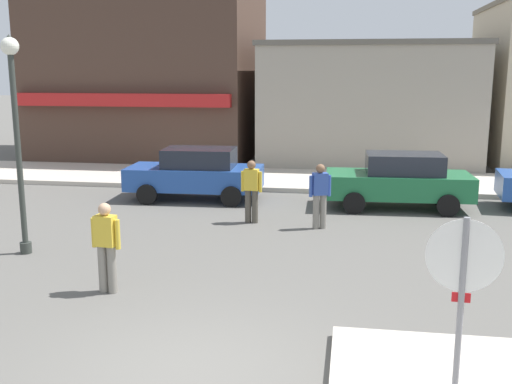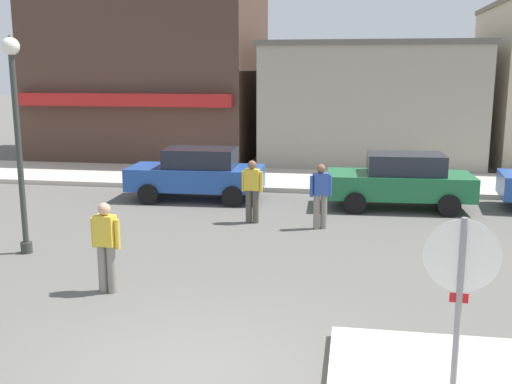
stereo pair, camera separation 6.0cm
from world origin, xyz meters
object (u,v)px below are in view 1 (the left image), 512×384
(lamp_post, at_px, (15,114))
(pedestrian_kerb_side, at_px, (320,194))
(parked_car_second, at_px, (399,180))
(parked_car_nearest, at_px, (196,173))
(pedestrian_crossing_near, at_px, (106,245))
(pedestrian_crossing_far, at_px, (251,189))
(stop_sign, at_px, (462,287))

(lamp_post, relative_size, pedestrian_kerb_side, 2.82)
(lamp_post, xyz_separation_m, parked_car_second, (8.17, 5.63, -2.15))
(parked_car_second, bearing_deg, parked_car_nearest, 177.93)
(pedestrian_crossing_near, bearing_deg, lamp_post, 144.42)
(lamp_post, xyz_separation_m, pedestrian_kerb_side, (6.08, 3.04, -2.09))
(parked_car_second, bearing_deg, pedestrian_kerb_side, -128.86)
(lamp_post, relative_size, pedestrian_crossing_near, 2.82)
(parked_car_nearest, bearing_deg, pedestrian_kerb_side, -36.06)
(lamp_post, bearing_deg, pedestrian_crossing_far, 37.71)
(parked_car_nearest, relative_size, pedestrian_crossing_near, 2.52)
(pedestrian_crossing_far, distance_m, pedestrian_kerb_side, 1.78)
(pedestrian_crossing_near, relative_size, pedestrian_crossing_far, 1.00)
(stop_sign, height_order, pedestrian_crossing_far, stop_sign)
(parked_car_second, xyz_separation_m, pedestrian_crossing_far, (-3.84, -2.28, 0.06))
(parked_car_nearest, distance_m, pedestrian_crossing_far, 3.27)
(parked_car_second, distance_m, pedestrian_crossing_far, 4.47)
(stop_sign, height_order, parked_car_second, stop_sign)
(stop_sign, bearing_deg, pedestrian_crossing_near, 151.14)
(stop_sign, relative_size, pedestrian_crossing_far, 1.43)
(pedestrian_kerb_side, bearing_deg, parked_car_second, 51.14)
(pedestrian_kerb_side, bearing_deg, lamp_post, -153.44)
(stop_sign, relative_size, pedestrian_crossing_near, 1.43)
(pedestrian_crossing_near, bearing_deg, pedestrian_kerb_side, 55.21)
(stop_sign, relative_size, parked_car_second, 0.57)
(pedestrian_crossing_far, xyz_separation_m, pedestrian_kerb_side, (1.75, -0.31, 0.00))
(lamp_post, xyz_separation_m, pedestrian_crossing_near, (2.65, -1.90, -2.09))
(parked_car_second, relative_size, pedestrian_crossing_far, 2.52)
(lamp_post, distance_m, pedestrian_kerb_side, 7.11)
(parked_car_second, height_order, pedestrian_kerb_side, pedestrian_kerb_side)
(parked_car_second, height_order, pedestrian_crossing_far, pedestrian_crossing_far)
(pedestrian_crossing_far, bearing_deg, parked_car_second, 30.75)
(parked_car_second, xyz_separation_m, pedestrian_kerb_side, (-2.09, -2.59, 0.06))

